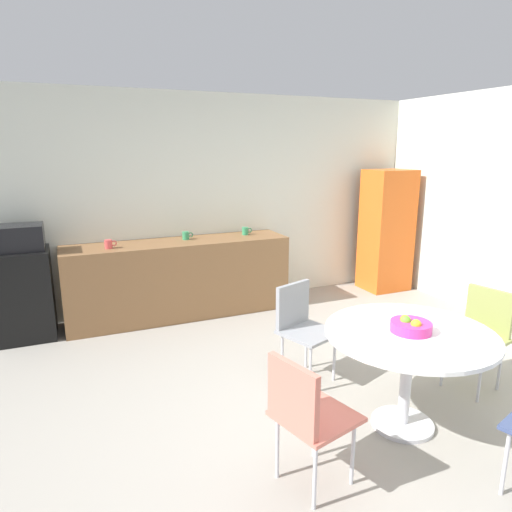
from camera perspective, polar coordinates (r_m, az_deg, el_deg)
name	(u,v)px	position (r m, az deg, el deg)	size (l,w,h in m)	color
ground_plane	(322,430)	(3.48, 8.39, -20.95)	(6.00, 6.00, 0.00)	#9E998E
wall_back	(199,202)	(5.67, -7.21, 6.77)	(6.00, 0.10, 2.60)	silver
counter_block	(180,279)	(5.42, -9.60, -2.82)	(2.58, 0.60, 0.90)	brown
mini_fridge	(25,294)	(5.30, -27.12, -4.32)	(0.54, 0.54, 0.94)	black
microwave	(18,238)	(5.16, -27.84, 2.05)	(0.48, 0.38, 0.26)	black
locker_cabinet	(386,231)	(6.54, 16.14, 3.11)	(0.60, 0.50, 1.67)	orange
round_table	(409,348)	(3.37, 18.71, -10.97)	(1.16, 1.16, 0.73)	silver
chair_coral	(304,409)	(2.71, 6.09, -18.65)	(0.51, 0.51, 0.83)	silver
chair_olive	(482,327)	(4.21, 26.62, -7.97)	(0.50, 0.50, 0.83)	silver
chair_gray	(300,320)	(3.92, 5.63, -8.05)	(0.54, 0.54, 0.83)	silver
fruit_bowl	(411,326)	(3.30, 18.93, -8.35)	(0.28, 0.28, 0.11)	#D8338C
mug_white	(186,236)	(5.39, -8.82, 2.56)	(0.13, 0.08, 0.09)	#338C59
mug_green	(109,244)	(5.11, -18.10, 1.44)	(0.13, 0.08, 0.09)	#D84C4C
mug_red	(246,231)	(5.62, -1.33, 3.18)	(0.13, 0.08, 0.09)	#338C59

